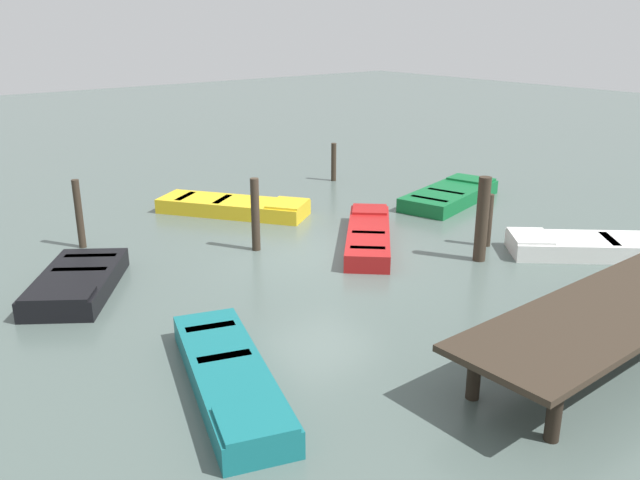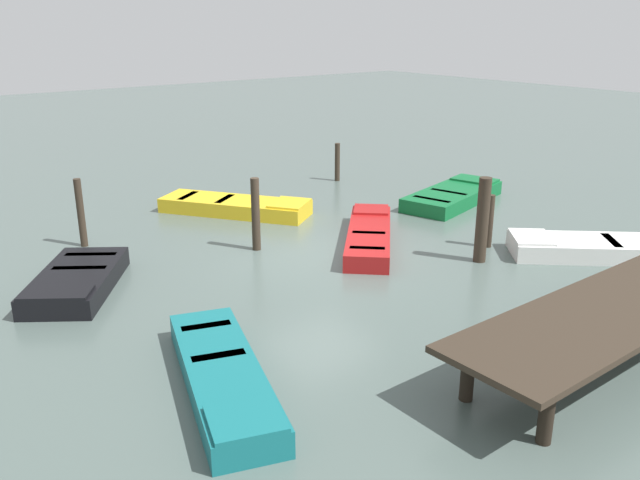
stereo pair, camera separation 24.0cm
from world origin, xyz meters
TOP-DOWN VIEW (x-y plane):
  - ground_plane at (0.00, 0.00)m, footprint 80.00×80.00m
  - dock_segment at (-0.38, 6.77)m, footprint 6.14×1.89m
  - rowboat_red at (-1.41, 0.13)m, footprint 3.49×3.60m
  - rowboat_yellow at (-0.20, -4.11)m, footprint 3.42×4.17m
  - rowboat_black at (5.19, -1.30)m, footprint 2.84×3.21m
  - rowboat_green at (-5.90, -1.15)m, footprint 4.01×2.37m
  - rowboat_white at (-4.96, 3.99)m, footprint 3.77×3.55m
  - rowboat_teal at (4.71, 3.78)m, footprint 2.22×4.02m
  - mooring_piling_near_left at (0.99, -1.18)m, footprint 0.20×0.20m
  - mooring_piling_mid_left at (4.15, -3.94)m, footprint 0.17×0.17m
  - mooring_piling_mid_right at (-2.58, 2.56)m, footprint 0.28×0.28m
  - mooring_piling_far_left at (-3.52, 2.04)m, footprint 0.18×0.18m
  - mooring_piling_near_right at (-4.91, -5.42)m, footprint 0.17×0.17m

SIDE VIEW (x-z plane):
  - ground_plane at x=0.00m, z-range 0.00..0.00m
  - rowboat_yellow at x=-0.20m, z-range -0.01..0.45m
  - rowboat_red at x=-1.41m, z-range -0.01..0.45m
  - rowboat_teal at x=4.71m, z-range -0.01..0.45m
  - rowboat_white at x=-4.96m, z-range -0.01..0.45m
  - rowboat_green at x=-5.90m, z-range -0.01..0.45m
  - rowboat_black at x=5.19m, z-range -0.01..0.45m
  - mooring_piling_near_right at x=-4.91m, z-range 0.00..1.27m
  - mooring_piling_far_left at x=-3.52m, z-range 0.00..1.28m
  - mooring_piling_mid_left at x=4.15m, z-range 0.00..1.66m
  - dock_segment at x=-0.38m, z-range 0.37..1.32m
  - mooring_piling_near_left at x=0.99m, z-range 0.00..1.74m
  - mooring_piling_mid_right at x=-2.58m, z-range 0.00..1.94m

